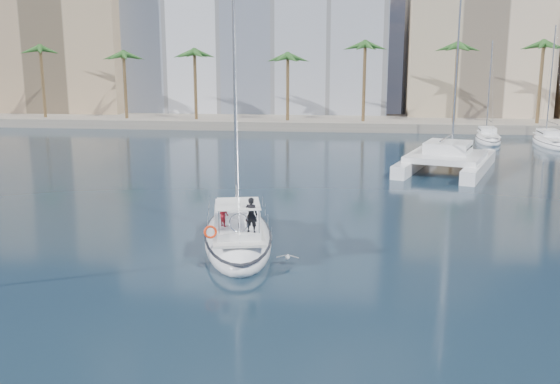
# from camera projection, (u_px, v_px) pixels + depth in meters

# --- Properties ---
(ground) EXTENTS (160.00, 160.00, 0.00)m
(ground) POSITION_uv_depth(u_px,v_px,m) (259.00, 267.00, 29.98)
(ground) COLOR black
(ground) RESTS_ON ground
(quay) EXTENTS (120.00, 14.00, 1.20)m
(quay) POSITION_uv_depth(u_px,v_px,m) (324.00, 122.00, 89.00)
(quay) COLOR gray
(quay) RESTS_ON ground
(building_modern) EXTENTS (42.00, 16.00, 28.00)m
(building_modern) POSITION_uv_depth(u_px,v_px,m) (253.00, 29.00, 99.15)
(building_modern) COLOR silver
(building_modern) RESTS_ON ground
(building_tan_left) EXTENTS (22.00, 14.00, 22.00)m
(building_tan_left) POSITION_uv_depth(u_px,v_px,m) (64.00, 48.00, 99.40)
(building_tan_left) COLOR tan
(building_tan_left) RESTS_ON ground
(building_beige) EXTENTS (20.00, 14.00, 20.00)m
(building_beige) POSITION_uv_depth(u_px,v_px,m) (475.00, 55.00, 93.15)
(building_beige) COLOR beige
(building_beige) RESTS_ON ground
(palm_left) EXTENTS (3.60, 3.60, 12.30)m
(palm_left) POSITION_uv_depth(u_px,v_px,m) (80.00, 53.00, 86.99)
(palm_left) COLOR brown
(palm_left) RESTS_ON ground
(palm_centre) EXTENTS (3.60, 3.60, 12.30)m
(palm_centre) POSITION_uv_depth(u_px,v_px,m) (323.00, 53.00, 83.04)
(palm_centre) COLOR brown
(palm_centre) RESTS_ON ground
(main_sloop) EXTENTS (5.83, 11.71, 16.65)m
(main_sloop) POSITION_uv_depth(u_px,v_px,m) (238.00, 235.00, 33.43)
(main_sloop) COLOR white
(main_sloop) RESTS_ON ground
(catamaran) EXTENTS (10.57, 14.84, 19.39)m
(catamaran) POSITION_uv_depth(u_px,v_px,m) (447.00, 157.00, 54.96)
(catamaran) COLOR white
(catamaran) RESTS_ON ground
(seagull) EXTENTS (1.12, 0.48, 0.21)m
(seagull) POSITION_uv_depth(u_px,v_px,m) (288.00, 257.00, 30.21)
(seagull) COLOR silver
(seagull) RESTS_ON ground
(moored_yacht_a) EXTENTS (3.37, 9.52, 11.90)m
(moored_yacht_a) POSITION_uv_depth(u_px,v_px,m) (488.00, 142.00, 73.23)
(moored_yacht_a) COLOR white
(moored_yacht_a) RESTS_ON ground
(moored_yacht_b) EXTENTS (3.32, 10.83, 13.72)m
(moored_yacht_b) POSITION_uv_depth(u_px,v_px,m) (550.00, 145.00, 70.54)
(moored_yacht_b) COLOR white
(moored_yacht_b) RESTS_ON ground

